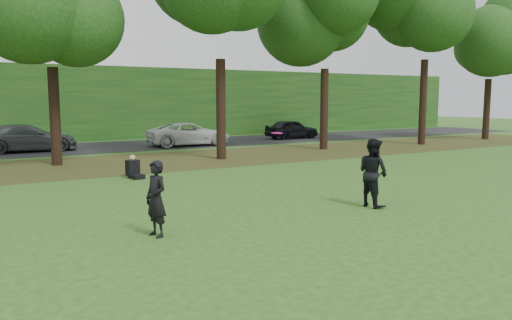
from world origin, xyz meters
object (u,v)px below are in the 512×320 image
at_px(player_left, 156,199).
at_px(frisbee, 277,133).
at_px(player_right, 373,173).
at_px(seated_person, 134,169).

relative_size(player_left, frisbee, 4.13).
xyz_separation_m(player_left, frisbee, (3.16, 0.35, 1.21)).
height_order(player_left, player_right, player_right).
xyz_separation_m(frisbee, seated_person, (-1.30, 7.36, -1.69)).
height_order(player_left, seated_person, player_left).
distance_m(frisbee, seated_person, 7.67).
height_order(player_right, frisbee, frisbee).
bearing_deg(player_left, frisbee, 82.00).
bearing_deg(frisbee, player_right, -9.52).
xyz_separation_m(player_right, frisbee, (-2.70, 0.45, 1.10)).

